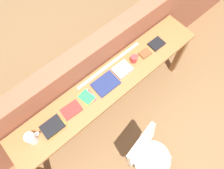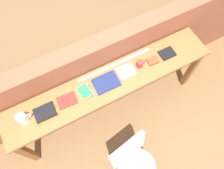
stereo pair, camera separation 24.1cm
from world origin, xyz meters
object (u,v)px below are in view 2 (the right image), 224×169
(leather_journal_brown, at_px, (153,61))
(book_repair_rightmost, at_px, (167,53))
(pitcher_white, at_px, (23,119))
(mug, at_px, (140,64))
(magazine_cycling, at_px, (67,100))
(book_open_centre, at_px, (106,83))
(pamphlet_pile_colourful, at_px, (85,92))
(book_stack_leftmost, at_px, (46,113))
(chair_white_moulded, at_px, (133,162))

(leather_journal_brown, xyz_separation_m, book_repair_rightmost, (0.21, 0.01, -0.00))
(pitcher_white, relative_size, mug, 1.67)
(pitcher_white, height_order, magazine_cycling, pitcher_white)
(leather_journal_brown, relative_size, book_repair_rightmost, 0.72)
(book_open_centre, bearing_deg, pamphlet_pile_colourful, 178.29)
(book_open_centre, relative_size, leather_journal_brown, 2.18)
(book_stack_leftmost, bearing_deg, chair_white_moulded, -53.47)
(pamphlet_pile_colourful, xyz_separation_m, mug, (0.70, 0.00, 0.04))
(book_stack_leftmost, height_order, magazine_cycling, book_stack_leftmost)
(book_stack_leftmost, relative_size, book_repair_rightmost, 1.29)
(chair_white_moulded, xyz_separation_m, book_stack_leftmost, (-0.61, 0.82, 0.38))
(magazine_cycling, distance_m, leather_journal_brown, 1.08)
(chair_white_moulded, relative_size, book_stack_leftmost, 3.80)
(chair_white_moulded, bearing_deg, book_repair_rightmost, 42.55)
(book_stack_leftmost, xyz_separation_m, book_repair_rightmost, (1.54, 0.02, -0.02))
(book_repair_rightmost, bearing_deg, chair_white_moulded, -136.45)
(pitcher_white, bearing_deg, mug, 0.47)
(magazine_cycling, bearing_deg, leather_journal_brown, 3.50)
(leather_journal_brown, bearing_deg, book_open_centre, -176.80)
(pitcher_white, relative_size, pamphlet_pile_colourful, 1.00)
(book_stack_leftmost, bearing_deg, pamphlet_pile_colourful, 4.20)
(pitcher_white, distance_m, magazine_cycling, 0.47)
(pamphlet_pile_colourful, bearing_deg, book_open_centre, -2.65)
(pitcher_white, xyz_separation_m, book_stack_leftmost, (0.22, -0.03, -0.05))
(chair_white_moulded, distance_m, book_repair_rightmost, 1.31)
(pitcher_white, height_order, mug, pitcher_white)
(pitcher_white, distance_m, book_repair_rightmost, 1.76)
(book_stack_leftmost, xyz_separation_m, book_open_centre, (0.72, 0.02, -0.02))
(magazine_cycling, relative_size, pamphlet_pile_colourful, 1.12)
(magazine_cycling, xyz_separation_m, book_open_centre, (0.47, -0.01, 0.00))
(book_stack_leftmost, distance_m, pamphlet_pile_colourful, 0.46)
(magazine_cycling, xyz_separation_m, mug, (0.91, 0.01, 0.04))
(magazine_cycling, bearing_deg, pitcher_white, -175.33)
(mug, bearing_deg, pamphlet_pile_colourful, -179.73)
(magazine_cycling, height_order, leather_journal_brown, leather_journal_brown)
(pitcher_white, bearing_deg, pamphlet_pile_colourful, 0.69)
(pamphlet_pile_colourful, height_order, leather_journal_brown, leather_journal_brown)
(pitcher_white, height_order, leather_journal_brown, pitcher_white)
(pamphlet_pile_colourful, relative_size, book_repair_rightmost, 1.01)
(mug, bearing_deg, chair_white_moulded, -122.61)
(chair_white_moulded, bearing_deg, pamphlet_pile_colourful, 99.78)
(magazine_cycling, relative_size, mug, 1.87)
(mug, height_order, leather_journal_brown, mug)
(chair_white_moulded, distance_m, pamphlet_pile_colourful, 0.94)
(book_open_centre, bearing_deg, leather_journal_brown, 0.59)
(mug, bearing_deg, leather_journal_brown, -6.37)
(magazine_cycling, distance_m, mug, 0.92)
(pamphlet_pile_colourful, xyz_separation_m, book_open_centre, (0.25, -0.01, 0.01))
(book_stack_leftmost, bearing_deg, mug, 1.83)
(pamphlet_pile_colourful, relative_size, book_open_centre, 0.65)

